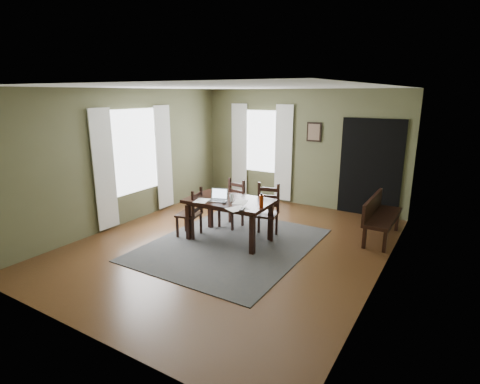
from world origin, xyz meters
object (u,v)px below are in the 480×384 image
Objects in this scene: laptop at (219,197)px; chair_back_left at (232,204)px; chair_end at (191,213)px; chair_back_right at (266,212)px; dining_table at (229,205)px; bench at (379,214)px; water_bottle at (261,201)px.

chair_back_left is at bearing 86.03° from laptop.
chair_back_right is (1.19, 0.72, 0.03)m from chair_end.
chair_end is 1.39m from chair_back_right.
chair_back_right is (0.49, 0.50, -0.19)m from dining_table.
bench reaches higher than dining_table.
chair_back_right is 4.06× the size of water_bottle.
laptop reaches higher than bench.
bench is at bearing 108.33° from chair_end.
water_bottle is (1.41, 0.09, 0.43)m from chair_end.
dining_table is 0.77m from chair_end.
chair_back_right is 2.06m from bench.
chair_back_right is at bearing 118.57° from bench.
laptop is at bearing 86.12° from chair_end.
chair_back_left is at bearing 107.61° from bench.
chair_back_left reaches higher than chair_end.
laptop is at bearing -134.97° from dining_table.
bench is at bearing 23.60° from chair_back_left.
laptop is (-2.43, -1.63, 0.35)m from bench.
bench is (3.00, 1.70, 0.02)m from chair_end.
chair_back_left is at bearing 146.25° from chair_end.
chair_back_left reaches higher than dining_table.
dining_table is 6.34× the size of water_bottle.
dining_table is 0.75m from water_bottle.
chair_end is 0.93× the size of chair_back_right.
chair_back_right reaches higher than bench.
chair_back_left is 1.37m from water_bottle.
chair_back_right is at bearing 109.81° from chair_end.
water_bottle is at bearing -11.06° from dining_table.
dining_table is at bearing 170.36° from water_bottle.
chair_end is at bearing 168.16° from laptop.
laptop is (-0.62, -0.64, 0.34)m from chair_back_right.
chair_back_left reaches higher than bench.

